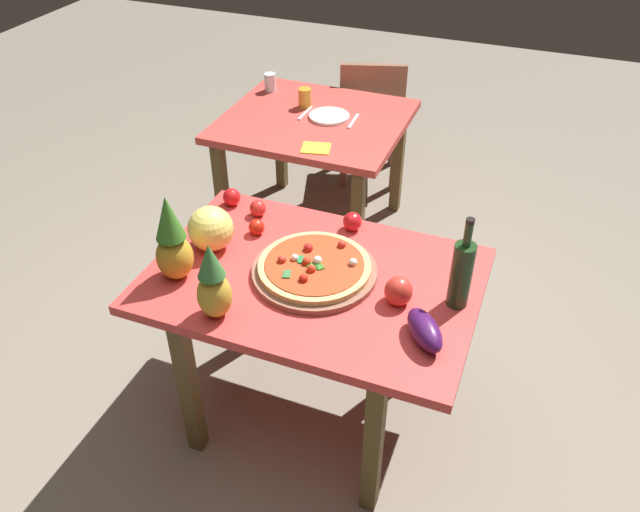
% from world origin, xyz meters
% --- Properties ---
extents(ground_plane, '(10.00, 10.00, 0.00)m').
position_xyz_m(ground_plane, '(0.00, 0.00, 0.00)').
color(ground_plane, gray).
extents(display_table, '(1.22, 0.84, 0.73)m').
position_xyz_m(display_table, '(0.00, 0.00, 0.64)').
color(display_table, brown).
rests_on(display_table, ground_plane).
extents(background_table, '(0.97, 0.88, 0.73)m').
position_xyz_m(background_table, '(-0.50, 1.27, 0.63)').
color(background_table, brown).
rests_on(background_table, ground_plane).
extents(dining_chair, '(0.50, 0.50, 0.85)m').
position_xyz_m(dining_chair, '(-0.38, 1.94, 0.48)').
color(dining_chair, brown).
rests_on(dining_chair, ground_plane).
extents(pizza_board, '(0.47, 0.47, 0.02)m').
position_xyz_m(pizza_board, '(0.00, 0.01, 0.74)').
color(pizza_board, brown).
rests_on(pizza_board, display_table).
extents(pizza, '(0.42, 0.42, 0.05)m').
position_xyz_m(pizza, '(0.00, 0.01, 0.77)').
color(pizza, '#DCAF68').
rests_on(pizza, pizza_board).
extents(wine_bottle, '(0.08, 0.08, 0.36)m').
position_xyz_m(wine_bottle, '(0.53, 0.04, 0.87)').
color(wine_bottle, '#1E391A').
rests_on(wine_bottle, display_table).
extents(pineapple_left, '(0.14, 0.14, 0.35)m').
position_xyz_m(pineapple_left, '(-0.47, -0.18, 0.88)').
color(pineapple_left, '#B18A25').
rests_on(pineapple_left, display_table).
extents(pineapple_right, '(0.12, 0.12, 0.30)m').
position_xyz_m(pineapple_right, '(-0.23, -0.32, 0.86)').
color(pineapple_right, gold).
rests_on(pineapple_right, display_table).
extents(melon, '(0.18, 0.18, 0.18)m').
position_xyz_m(melon, '(-0.44, 0.02, 0.82)').
color(melon, '#EDD763').
rests_on(melon, display_table).
extents(bell_pepper, '(0.10, 0.10, 0.11)m').
position_xyz_m(bell_pepper, '(0.33, -0.03, 0.78)').
color(bell_pepper, red).
rests_on(bell_pepper, display_table).
extents(eggplant, '(0.19, 0.21, 0.09)m').
position_xyz_m(eggplant, '(0.46, -0.18, 0.78)').
color(eggplant, '#41154F').
rests_on(eggplant, display_table).
extents(tomato_near_board, '(0.07, 0.07, 0.07)m').
position_xyz_m(tomato_near_board, '(-0.31, 0.17, 0.76)').
color(tomato_near_board, red).
rests_on(tomato_near_board, display_table).
extents(tomato_beside_pepper, '(0.08, 0.08, 0.08)m').
position_xyz_m(tomato_beside_pepper, '(0.04, 0.34, 0.77)').
color(tomato_beside_pepper, red).
rests_on(tomato_beside_pepper, display_table).
extents(tomato_by_bottle, '(0.07, 0.07, 0.07)m').
position_xyz_m(tomato_by_bottle, '(-0.37, 0.29, 0.77)').
color(tomato_by_bottle, red).
rests_on(tomato_by_bottle, display_table).
extents(tomato_at_corner, '(0.08, 0.08, 0.08)m').
position_xyz_m(tomato_at_corner, '(-0.51, 0.33, 0.77)').
color(tomato_at_corner, red).
rests_on(tomato_at_corner, display_table).
extents(drinking_glass_juice, '(0.07, 0.07, 0.11)m').
position_xyz_m(drinking_glass_juice, '(-0.60, 1.38, 0.78)').
color(drinking_glass_juice, orange).
rests_on(drinking_glass_juice, background_table).
extents(drinking_glass_water, '(0.07, 0.07, 0.10)m').
position_xyz_m(drinking_glass_water, '(-0.88, 1.52, 0.78)').
color(drinking_glass_water, silver).
rests_on(drinking_glass_water, background_table).
extents(dinner_plate, '(0.22, 0.22, 0.02)m').
position_xyz_m(dinner_plate, '(-0.43, 1.30, 0.74)').
color(dinner_plate, white).
rests_on(dinner_plate, background_table).
extents(fork_utensil, '(0.02, 0.18, 0.01)m').
position_xyz_m(fork_utensil, '(-0.57, 1.30, 0.73)').
color(fork_utensil, silver).
rests_on(fork_utensil, background_table).
extents(knife_utensil, '(0.02, 0.18, 0.01)m').
position_xyz_m(knife_utensil, '(-0.29, 1.30, 0.73)').
color(knife_utensil, silver).
rests_on(knife_utensil, background_table).
extents(napkin_folded, '(0.16, 0.15, 0.01)m').
position_xyz_m(napkin_folded, '(-0.36, 0.94, 0.73)').
color(napkin_folded, yellow).
rests_on(napkin_folded, background_table).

